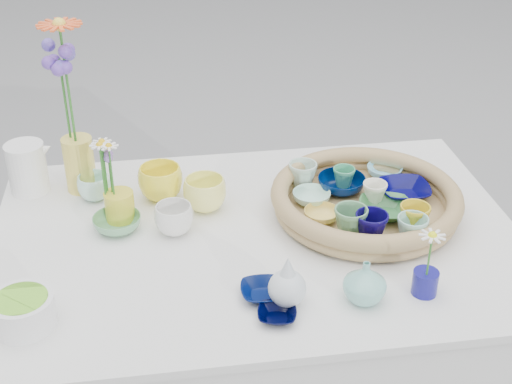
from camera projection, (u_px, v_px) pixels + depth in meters
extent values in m
imported|color=#001441|center=(341.00, 184.00, 1.84)|extent=(0.14, 0.14, 0.04)
imported|color=#01003F|center=(404.00, 191.00, 1.82)|extent=(0.14, 0.14, 0.03)
imported|color=gold|center=(414.00, 218.00, 1.67)|extent=(0.09, 0.09, 0.07)
imported|color=#36743F|center=(385.00, 210.00, 1.74)|extent=(0.15, 0.15, 0.03)
imported|color=#5E9968|center=(350.00, 222.00, 1.65)|extent=(0.10, 0.10, 0.07)
imported|color=#B3E7D1|center=(311.00, 197.00, 1.79)|extent=(0.12, 0.12, 0.03)
imported|color=#B0D2C0|center=(303.00, 175.00, 1.85)|extent=(0.10, 0.10, 0.07)
imported|color=white|center=(374.00, 193.00, 1.78)|extent=(0.06, 0.06, 0.06)
imported|color=#7FCDEE|center=(384.00, 171.00, 1.91)|extent=(0.12, 0.12, 0.03)
imported|color=#0A0444|center=(371.00, 227.00, 1.63)|extent=(0.08, 0.08, 0.07)
imported|color=#E4C457|center=(322.00, 215.00, 1.72)|extent=(0.11, 0.11, 0.03)
imported|color=#90C9B8|center=(412.00, 230.00, 1.63)|extent=(0.09, 0.09, 0.07)
imported|color=#3D9C70|center=(344.00, 177.00, 1.85)|extent=(0.07, 0.07, 0.05)
imported|color=yellow|center=(161.00, 183.00, 1.83)|extent=(0.15, 0.15, 0.09)
imported|color=#FFFB78|center=(205.00, 194.00, 1.79)|extent=(0.12, 0.12, 0.08)
imported|color=#64A271|center=(117.00, 223.00, 1.71)|extent=(0.12, 0.12, 0.04)
imported|color=silver|center=(174.00, 219.00, 1.70)|extent=(0.10, 0.10, 0.07)
imported|color=#020E3F|center=(263.00, 292.00, 1.50)|extent=(0.10, 0.10, 0.02)
imported|color=#B7EFDB|center=(94.00, 187.00, 1.83)|extent=(0.09, 0.09, 0.07)
imported|color=black|center=(277.00, 315.00, 1.44)|extent=(0.09, 0.09, 0.02)
imported|color=#7AC1B4|center=(365.00, 282.00, 1.47)|extent=(0.11, 0.11, 0.09)
cylinder|color=navy|center=(425.00, 282.00, 1.50)|extent=(0.07, 0.07, 0.05)
cylinder|color=#E3CE4F|center=(80.00, 164.00, 1.86)|extent=(0.10, 0.10, 0.15)
cylinder|color=yellow|center=(120.00, 207.00, 1.74)|extent=(0.09, 0.09, 0.08)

